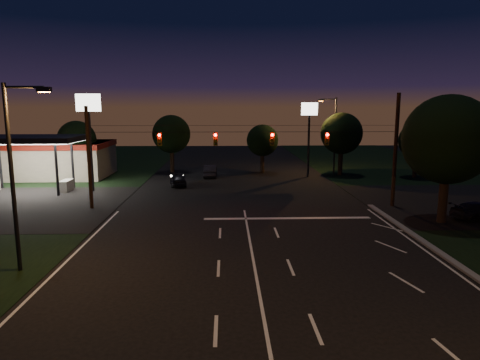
{
  "coord_description": "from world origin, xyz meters",
  "views": [
    {
      "loc": [
        -1.4,
        -18.22,
        7.9
      ],
      "look_at": [
        -0.45,
        10.44,
        3.0
      ],
      "focal_mm": 32.0,
      "sensor_mm": 36.0,
      "label": 1
    }
  ],
  "objects_px": {
    "utility_pole_right": "(392,206)",
    "tree_right_near": "(447,140)",
    "car_oncoming_a": "(178,179)",
    "car_oncoming_b": "(210,171)"
  },
  "relations": [
    {
      "from": "utility_pole_right",
      "to": "car_oncoming_a",
      "type": "bearing_deg",
      "value": 151.86
    },
    {
      "from": "tree_right_near",
      "to": "car_oncoming_b",
      "type": "relative_size",
      "value": 2.16
    },
    {
      "from": "tree_right_near",
      "to": "car_oncoming_a",
      "type": "distance_m",
      "value": 25.12
    },
    {
      "from": "tree_right_near",
      "to": "car_oncoming_b",
      "type": "distance_m",
      "value": 26.73
    },
    {
      "from": "car_oncoming_a",
      "to": "utility_pole_right",
      "type": "bearing_deg",
      "value": 142.03
    },
    {
      "from": "tree_right_near",
      "to": "car_oncoming_a",
      "type": "height_order",
      "value": "tree_right_near"
    },
    {
      "from": "utility_pole_right",
      "to": "tree_right_near",
      "type": "distance_m",
      "value": 7.61
    },
    {
      "from": "utility_pole_right",
      "to": "tree_right_near",
      "type": "xyz_separation_m",
      "value": [
        1.53,
        -4.83,
        5.68
      ]
    },
    {
      "from": "utility_pole_right",
      "to": "car_oncoming_b",
      "type": "distance_m",
      "value": 21.65
    },
    {
      "from": "tree_right_near",
      "to": "car_oncoming_a",
      "type": "bearing_deg",
      "value": 143.58
    }
  ]
}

